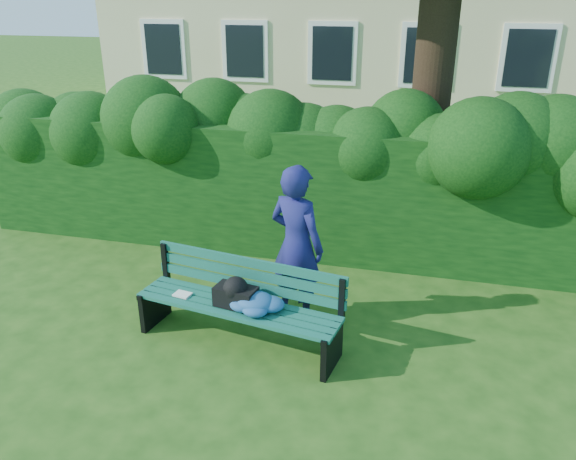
# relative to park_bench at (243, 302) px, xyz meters

# --- Properties ---
(ground) EXTENTS (80.00, 80.00, 0.00)m
(ground) POSITION_rel_park_bench_xyz_m (0.24, 0.34, -0.50)
(ground) COLOR #1E4812
(ground) RESTS_ON ground
(hedge) EXTENTS (10.00, 1.00, 1.80)m
(hedge) POSITION_rel_park_bench_xyz_m (0.24, 2.54, 0.40)
(hedge) COLOR black
(hedge) RESTS_ON ground
(park_bench) EXTENTS (2.26, 0.91, 0.89)m
(park_bench) POSITION_rel_park_bench_xyz_m (0.00, 0.00, 0.00)
(park_bench) COLOR #105447
(park_bench) RESTS_ON ground
(man_reading) EXTENTS (0.78, 0.66, 1.83)m
(man_reading) POSITION_rel_park_bench_xyz_m (0.42, 0.62, 0.42)
(man_reading) COLOR navy
(man_reading) RESTS_ON ground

